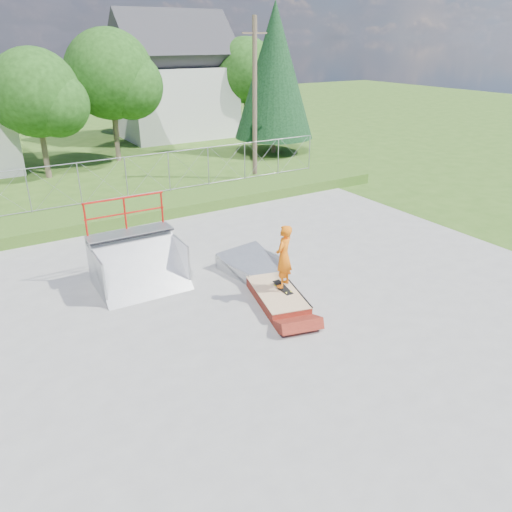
{
  "coord_description": "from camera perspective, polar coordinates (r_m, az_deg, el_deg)",
  "views": [
    {
      "loc": [
        -6.3,
        -10.63,
        7.0
      ],
      "look_at": [
        0.73,
        0.83,
        1.1
      ],
      "focal_mm": 35.0,
      "sensor_mm": 36.0,
      "label": 1
    }
  ],
  "objects": [
    {
      "name": "gable_house",
      "position": [
        39.83,
        -9.32,
        18.85
      ],
      "size": [
        8.4,
        6.08,
        8.94
      ],
      "color": "beige",
      "rests_on": "ground"
    },
    {
      "name": "grind_box",
      "position": [
        14.37,
        2.45,
        -4.66
      ],
      "size": [
        1.7,
        2.6,
        0.36
      ],
      "rotation": [
        0.0,
        0.0,
        -0.24
      ],
      "color": "maroon",
      "rests_on": "concrete_pad"
    },
    {
      "name": "tree_center",
      "position": [
        31.84,
        -15.74,
        19.0
      ],
      "size": [
        5.44,
        5.12,
        7.6
      ],
      "color": "brown",
      "rests_on": "ground"
    },
    {
      "name": "chain_link_fence",
      "position": [
        22.75,
        -14.62,
        8.69
      ],
      "size": [
        20.0,
        0.06,
        1.8
      ],
      "primitive_type": null,
      "color": "gray",
      "rests_on": "grass_berm"
    },
    {
      "name": "quarter_pipe",
      "position": [
        15.16,
        -13.3,
        0.89
      ],
      "size": [
        2.62,
        2.23,
        2.58
      ],
      "primitive_type": null,
      "rotation": [
        0.0,
        0.0,
        -0.02
      ],
      "color": "#9D9FA5",
      "rests_on": "concrete_pad"
    },
    {
      "name": "concrete_pad",
      "position": [
        14.19,
        -0.77,
        -5.76
      ],
      "size": [
        20.0,
        16.0,
        0.04
      ],
      "primitive_type": "cube",
      "color": "gray",
      "rests_on": "ground"
    },
    {
      "name": "ground",
      "position": [
        14.2,
        -0.77,
        -5.83
      ],
      "size": [
        120.0,
        120.0,
        0.0
      ],
      "primitive_type": "plane",
      "color": "#315418",
      "rests_on": "ground"
    },
    {
      "name": "utility_pole",
      "position": [
        26.68,
        -0.15,
        17.24
      ],
      "size": [
        0.24,
        0.24,
        8.0
      ],
      "primitive_type": "cylinder",
      "color": "brown",
      "rests_on": "ground"
    },
    {
      "name": "tree_right_far",
      "position": [
        40.2,
        -0.72,
        20.19
      ],
      "size": [
        5.1,
        4.8,
        7.12
      ],
      "color": "brown",
      "rests_on": "ground"
    },
    {
      "name": "flat_bank_ramp",
      "position": [
        16.23,
        -0.38,
        -0.84
      ],
      "size": [
        1.97,
        2.06,
        0.52
      ],
      "primitive_type": null,
      "rotation": [
        0.0,
        0.0,
        0.15
      ],
      "color": "#9D9FA5",
      "rests_on": "concrete_pad"
    },
    {
      "name": "grass_berm",
      "position": [
        22.15,
        -13.51,
        5.29
      ],
      "size": [
        24.0,
        3.0,
        0.5
      ],
      "primitive_type": "cube",
      "color": "#315418",
      "rests_on": "ground"
    },
    {
      "name": "tree_left_near",
      "position": [
        28.96,
        -23.33,
        16.41
      ],
      "size": [
        4.76,
        4.48,
        6.65
      ],
      "color": "brown",
      "rests_on": "ground"
    },
    {
      "name": "conifer_tree",
      "position": [
        33.2,
        2.13,
        20.31
      ],
      "size": [
        5.04,
        5.04,
        9.1
      ],
      "color": "brown",
      "rests_on": "ground"
    },
    {
      "name": "tree_back_mid",
      "position": [
        40.32,
        -15.6,
        18.1
      ],
      "size": [
        4.08,
        3.84,
        5.7
      ],
      "color": "brown",
      "rests_on": "ground"
    },
    {
      "name": "skateboard",
      "position": [
        14.38,
        3.1,
        -3.65
      ],
      "size": [
        0.24,
        0.8,
        0.13
      ],
      "primitive_type": "cube",
      "rotation": [
        0.14,
        0.0,
        -0.03
      ],
      "color": "black",
      "rests_on": "grind_box"
    },
    {
      "name": "skater",
      "position": [
        13.99,
        3.18,
        -0.31
      ],
      "size": [
        0.8,
        0.72,
        1.83
      ],
      "primitive_type": "imported",
      "rotation": [
        0.0,
        0.0,
        3.69
      ],
      "color": "orange",
      "rests_on": "grind_box"
    }
  ]
}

